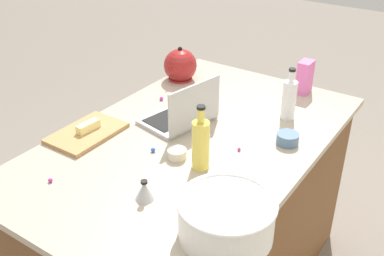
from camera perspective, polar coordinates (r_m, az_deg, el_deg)
island_counter at (r=2.24m, az=0.00°, el=-11.17°), size 1.61×1.00×0.90m
laptop at (r=2.07m, az=-1.17°, el=1.68°), size 0.35×0.29×0.22m
mixing_bowl_large at (r=1.45m, az=4.26°, el=-10.90°), size 0.31×0.31×0.14m
bottle_oil at (r=1.73m, az=1.07°, el=-1.94°), size 0.07×0.07×0.27m
bottle_vinegar at (r=2.14m, az=11.90°, el=3.55°), size 0.06×0.06×0.25m
kettle at (r=2.51m, az=-1.47°, el=7.69°), size 0.21×0.18×0.20m
cutting_board at (r=2.05m, az=-12.86°, el=-0.61°), size 0.32×0.21×0.02m
butter_stick_left at (r=2.04m, az=-12.69°, el=0.19°), size 0.11×0.04×0.04m
ramekin_small at (r=1.97m, az=11.72°, el=-1.30°), size 0.09×0.09×0.05m
ramekin_medium at (r=1.84m, az=-1.87°, el=-3.19°), size 0.08×0.08×0.04m
kitchen_timer at (r=1.62m, az=-5.88°, el=-7.69°), size 0.07×0.07×0.08m
candy_bag at (r=2.42m, az=13.75°, el=6.12°), size 0.09×0.06×0.17m
candy_0 at (r=1.90m, az=5.83°, el=-2.63°), size 0.01×0.01×0.01m
candy_1 at (r=1.79m, az=-17.09°, el=-6.18°), size 0.02×0.02×0.02m
candy_2 at (r=2.31m, az=-3.79°, el=3.65°), size 0.02×0.02×0.02m
candy_3 at (r=2.46m, az=11.97°, el=4.80°), size 0.02×0.02×0.02m
candy_4 at (r=1.89m, az=-4.82°, el=-2.70°), size 0.02×0.02×0.02m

